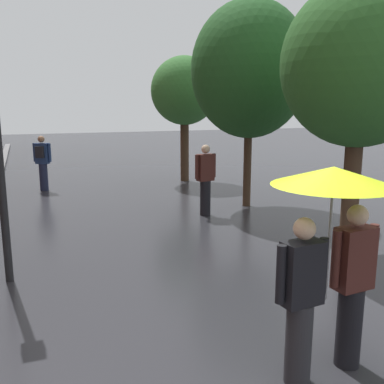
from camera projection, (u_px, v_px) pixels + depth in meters
The scene contains 7 objects.
ground_plane at pixel (260, 356), 4.74m from camera, with size 80.00×80.00×0.00m, color #2D2D33.
street_tree_0 at pixel (360, 65), 7.50m from camera, with size 2.75×2.75×4.84m.
street_tree_1 at pixel (250, 70), 11.11m from camera, with size 3.03×3.03×5.33m.
street_tree_2 at pixel (184, 92), 15.11m from camera, with size 2.34×2.34×4.37m.
couple_under_umbrella at pixel (330, 238), 4.18m from camera, with size 1.25×1.17×2.13m.
pedestrian_walking_midground at pixel (42, 162), 13.71m from camera, with size 0.53×0.44×1.75m.
pedestrian_walking_far at pixel (205, 180), 10.63m from camera, with size 0.58×0.29×1.75m.
Camera 1 is at (-2.26, -3.72, 2.70)m, focal length 40.50 mm.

